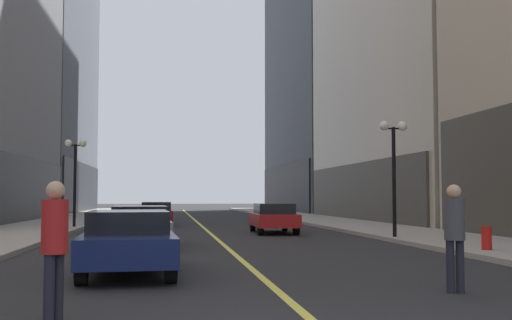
% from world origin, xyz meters
% --- Properties ---
extents(ground_plane, '(200.00, 200.00, 0.00)m').
position_xyz_m(ground_plane, '(0.00, 35.00, 0.00)').
color(ground_plane, '#262628').
extents(sidewalk_left, '(4.50, 78.00, 0.15)m').
position_xyz_m(sidewalk_left, '(-8.25, 35.00, 0.07)').
color(sidewalk_left, '#9E9991').
rests_on(sidewalk_left, ground).
extents(sidewalk_right, '(4.50, 78.00, 0.15)m').
position_xyz_m(sidewalk_right, '(8.25, 35.00, 0.07)').
color(sidewalk_right, '#9E9991').
rests_on(sidewalk_right, ground).
extents(lane_centre_stripe, '(0.16, 70.00, 0.01)m').
position_xyz_m(lane_centre_stripe, '(0.00, 35.00, 0.00)').
color(lane_centre_stripe, '#E5D64C').
rests_on(lane_centre_stripe, ground).
extents(car_navy, '(2.08, 4.63, 1.32)m').
position_xyz_m(car_navy, '(-2.70, 8.58, 0.72)').
color(car_navy, '#141E4C').
rests_on(car_navy, ground).
extents(car_grey, '(2.12, 4.70, 1.32)m').
position_xyz_m(car_grey, '(-2.77, 15.48, 0.72)').
color(car_grey, slate).
rests_on(car_grey, ground).
extents(car_red, '(1.91, 4.45, 1.32)m').
position_xyz_m(car_red, '(2.78, 22.21, 0.72)').
color(car_red, '#B21919').
rests_on(car_red, ground).
extents(car_maroon, '(1.80, 4.28, 1.32)m').
position_xyz_m(car_maroon, '(-2.48, 29.88, 0.72)').
color(car_maroon, maroon).
rests_on(car_maroon, ground).
extents(pedestrian_in_red_jacket, '(0.47, 0.47, 1.83)m').
position_xyz_m(pedestrian_in_red_jacket, '(-3.33, 3.53, 1.07)').
color(pedestrian_in_red_jacket, black).
rests_on(pedestrian_in_red_jacket, ground).
extents(pedestrian_with_orange_bag, '(0.41, 0.41, 1.83)m').
position_xyz_m(pedestrian_with_orange_bag, '(2.93, 5.12, 1.08)').
color(pedestrian_with_orange_bag, black).
rests_on(pedestrian_with_orange_bag, ground).
extents(street_lamp_left_far, '(1.06, 0.36, 4.43)m').
position_xyz_m(street_lamp_left_far, '(-6.40, 26.36, 3.26)').
color(street_lamp_left_far, black).
rests_on(street_lamp_left_far, ground).
extents(street_lamp_right_mid, '(1.06, 0.36, 4.43)m').
position_xyz_m(street_lamp_right_mid, '(6.40, 16.97, 3.26)').
color(street_lamp_right_mid, black).
rests_on(street_lamp_right_mid, ground).
extents(fire_hydrant_right, '(0.28, 0.28, 0.80)m').
position_xyz_m(fire_hydrant_right, '(6.90, 11.31, 0.40)').
color(fire_hydrant_right, red).
rests_on(fire_hydrant_right, ground).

